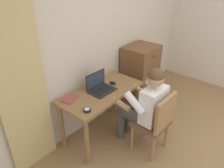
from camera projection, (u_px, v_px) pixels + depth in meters
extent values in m
cube|color=beige|center=(102.00, 40.00, 3.13)|extent=(4.80, 0.05, 2.50)
cube|color=#CCB77A|center=(21.00, 87.00, 2.28)|extent=(0.55, 0.03, 2.15)
cube|color=olive|center=(101.00, 92.00, 2.90)|extent=(1.17, 0.58, 0.03)
cylinder|color=olive|center=(87.00, 142.00, 2.59)|extent=(0.06, 0.06, 0.69)
cylinder|color=olive|center=(137.00, 104.00, 3.30)|extent=(0.06, 0.06, 0.69)
cylinder|color=olive|center=(62.00, 126.00, 2.86)|extent=(0.06, 0.06, 0.69)
cylinder|color=olive|center=(113.00, 94.00, 3.56)|extent=(0.06, 0.06, 0.69)
cube|color=brown|center=(140.00, 76.00, 3.74)|extent=(0.55, 0.46, 1.05)
sphere|color=brown|center=(150.00, 101.00, 3.80)|extent=(0.04, 0.04, 0.04)
sphere|color=brown|center=(151.00, 91.00, 3.70)|extent=(0.04, 0.04, 0.04)
sphere|color=brown|center=(152.00, 80.00, 3.60)|extent=(0.04, 0.04, 0.04)
sphere|color=brown|center=(153.00, 68.00, 3.50)|extent=(0.04, 0.04, 0.04)
sphere|color=brown|center=(155.00, 56.00, 3.40)|extent=(0.04, 0.04, 0.04)
cube|color=brown|center=(151.00, 122.00, 2.79)|extent=(0.43, 0.41, 0.05)
cube|color=#9E754C|center=(165.00, 113.00, 2.58)|extent=(0.42, 0.05, 0.42)
cylinder|color=#9E754C|center=(146.00, 124.00, 3.11)|extent=(0.04, 0.04, 0.40)
cylinder|color=#9E754C|center=(132.00, 137.00, 2.88)|extent=(0.04, 0.04, 0.40)
cylinder|color=#9E754C|center=(166.00, 135.00, 2.92)|extent=(0.04, 0.04, 0.40)
cylinder|color=#9E754C|center=(153.00, 149.00, 2.70)|extent=(0.04, 0.04, 0.40)
cylinder|color=#4C4C4C|center=(141.00, 110.00, 2.96)|extent=(0.15, 0.40, 0.14)
cylinder|color=#4C4C4C|center=(133.00, 116.00, 2.84)|extent=(0.15, 0.40, 0.14)
cylinder|color=#4C4C4C|center=(129.00, 118.00, 3.19)|extent=(0.11, 0.11, 0.47)
cylinder|color=#4C4C4C|center=(121.00, 124.00, 3.07)|extent=(0.11, 0.11, 0.47)
cube|color=white|center=(153.00, 105.00, 2.66)|extent=(0.36, 0.21, 0.46)
cylinder|color=white|center=(154.00, 89.00, 2.84)|extent=(0.10, 0.30, 0.25)
cylinder|color=white|center=(134.00, 103.00, 2.55)|extent=(0.10, 0.30, 0.25)
cylinder|color=tan|center=(141.00, 91.00, 3.00)|extent=(0.08, 0.27, 0.11)
cylinder|color=tan|center=(121.00, 104.00, 2.71)|extent=(0.08, 0.27, 0.11)
sphere|color=tan|center=(156.00, 79.00, 2.49)|extent=(0.20, 0.20, 0.20)
sphere|color=#513823|center=(156.00, 76.00, 2.47)|extent=(0.20, 0.20, 0.20)
cube|color=#232326|center=(102.00, 90.00, 2.89)|extent=(0.35, 0.25, 0.02)
cube|color=black|center=(103.00, 90.00, 2.88)|extent=(0.29, 0.16, 0.00)
cube|color=#232326|center=(95.00, 80.00, 2.90)|extent=(0.34, 0.02, 0.22)
cube|color=#2D3851|center=(96.00, 80.00, 2.90)|extent=(0.31, 0.01, 0.18)
ellipsoid|color=black|center=(113.00, 83.00, 3.06)|extent=(0.07, 0.11, 0.03)
cylinder|color=black|center=(87.00, 110.00, 2.49)|extent=(0.09, 0.09, 0.03)
cylinder|color=silver|center=(87.00, 109.00, 2.48)|extent=(0.06, 0.06, 0.00)
cube|color=#994742|center=(70.00, 99.00, 2.72)|extent=(0.24, 0.20, 0.01)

